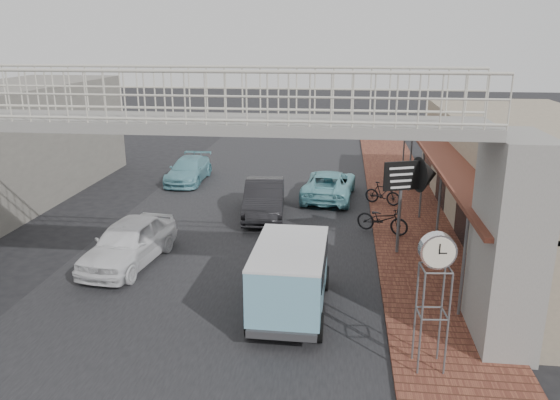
% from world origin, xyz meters
% --- Properties ---
extents(ground, '(120.00, 120.00, 0.00)m').
position_xyz_m(ground, '(0.00, 0.00, 0.00)').
color(ground, black).
rests_on(ground, ground).
extents(road_strip, '(10.00, 60.00, 0.01)m').
position_xyz_m(road_strip, '(0.00, 0.00, 0.01)').
color(road_strip, black).
rests_on(road_strip, ground).
extents(sidewalk, '(3.00, 40.00, 0.10)m').
position_xyz_m(sidewalk, '(6.50, 3.00, 0.05)').
color(sidewalk, brown).
rests_on(sidewalk, ground).
extents(shophouse_row, '(7.20, 18.00, 4.00)m').
position_xyz_m(shophouse_row, '(10.97, 4.00, 2.01)').
color(shophouse_row, gray).
rests_on(shophouse_row, ground).
extents(footbridge, '(16.40, 2.40, 6.34)m').
position_xyz_m(footbridge, '(0.00, -4.00, 3.18)').
color(footbridge, gray).
rests_on(footbridge, ground).
extents(building_far_left, '(5.00, 14.00, 5.00)m').
position_xyz_m(building_far_left, '(-11.00, 6.00, 2.50)').
color(building_far_left, gray).
rests_on(building_far_left, ground).
extents(white_hatchback, '(2.25, 4.48, 1.46)m').
position_xyz_m(white_hatchback, '(-2.93, -0.57, 0.73)').
color(white_hatchback, white).
rests_on(white_hatchback, ground).
extents(dark_sedan, '(1.96, 4.55, 1.46)m').
position_xyz_m(dark_sedan, '(0.68, 4.77, 0.73)').
color(dark_sedan, black).
rests_on(dark_sedan, ground).
extents(angkot_curb, '(2.50, 4.73, 1.27)m').
position_xyz_m(angkot_curb, '(3.22, 7.65, 0.63)').
color(angkot_curb, '#73BDC8').
rests_on(angkot_curb, ground).
extents(angkot_far, '(1.70, 4.14, 1.20)m').
position_xyz_m(angkot_far, '(-3.90, 9.79, 0.60)').
color(angkot_far, '#6CADBB').
rests_on(angkot_far, ground).
extents(angkot_van, '(1.91, 4.05, 1.97)m').
position_xyz_m(angkot_van, '(2.53, -3.24, 1.25)').
color(angkot_van, black).
rests_on(angkot_van, ground).
extents(motorcycle_near, '(2.07, 1.43, 1.03)m').
position_xyz_m(motorcycle_near, '(5.30, 3.04, 0.62)').
color(motorcycle_near, black).
rests_on(motorcycle_near, sidewalk).
extents(motorcycle_far, '(1.63, 1.09, 0.95)m').
position_xyz_m(motorcycle_far, '(5.54, 6.65, 0.58)').
color(motorcycle_far, black).
rests_on(motorcycle_far, sidewalk).
extents(street_clock, '(0.78, 0.65, 3.10)m').
position_xyz_m(street_clock, '(5.76, -5.48, 2.67)').
color(street_clock, '#59595B').
rests_on(street_clock, sidewalk).
extents(arrow_sign, '(1.95, 1.31, 3.22)m').
position_xyz_m(arrow_sign, '(6.44, 1.41, 2.70)').
color(arrow_sign, '#59595B').
rests_on(arrow_sign, sidewalk).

